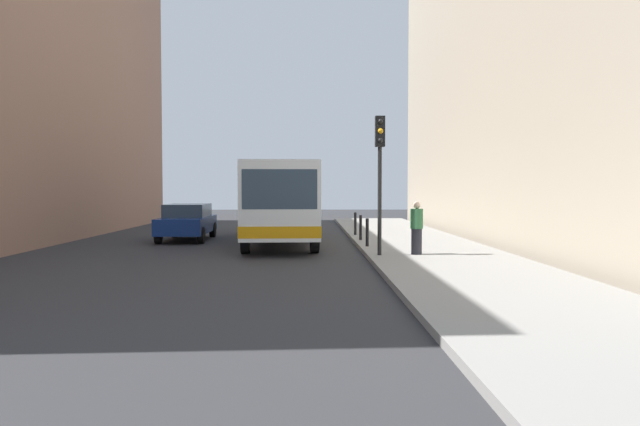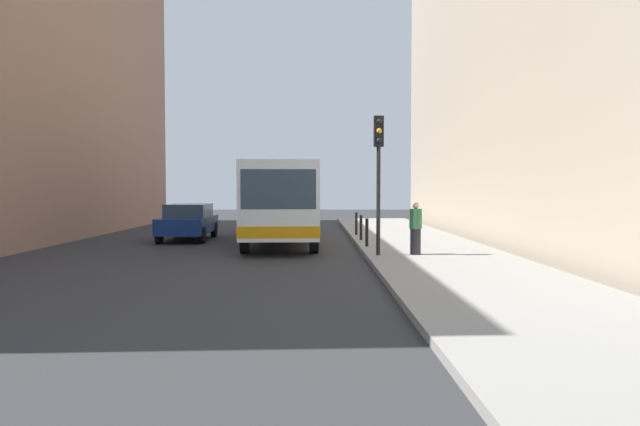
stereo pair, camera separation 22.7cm
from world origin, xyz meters
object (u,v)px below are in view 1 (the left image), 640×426
at_px(bollard_mid, 361,227).
at_px(bollard_far, 355,224).
at_px(car_beside_bus, 187,221).
at_px(bus, 281,198).
at_px(pedestrian_near_signal, 417,228).
at_px(bollard_near, 367,232).
at_px(traffic_light, 380,158).

height_order(bollard_mid, bollard_far, same).
distance_m(car_beside_bus, bollard_mid, 7.17).
xyz_separation_m(bus, pedestrian_near_signal, (4.32, -5.75, -0.79)).
relative_size(bus, car_beside_bus, 2.52).
bearing_deg(bollard_mid, bollard_near, -90.00).
height_order(car_beside_bus, bollard_mid, car_beside_bus).
height_order(traffic_light, bollard_mid, traffic_light).
xyz_separation_m(bollard_mid, pedestrian_near_signal, (1.23, -5.04, 0.31)).
relative_size(traffic_light, pedestrian_near_signal, 2.60).
distance_m(bollard_mid, pedestrian_near_signal, 5.20).
height_order(bollard_near, bollard_far, same).
xyz_separation_m(bus, car_beside_bus, (-3.87, 1.06, -0.94)).
distance_m(car_beside_bus, bollard_near, 8.18).
bearing_deg(bollard_far, bollard_near, -90.00).
bearing_deg(bollard_far, car_beside_bus, -173.65).
xyz_separation_m(bollard_near, bollard_mid, (0.00, 2.54, 0.00)).
bearing_deg(traffic_light, bollard_near, 92.14).
relative_size(bus, traffic_light, 2.71).
distance_m(bollard_far, pedestrian_near_signal, 7.68).
xyz_separation_m(bus, bollard_near, (3.09, -3.25, -1.10)).
distance_m(bus, bollard_far, 3.75).
relative_size(traffic_light, bollard_mid, 4.32).
distance_m(car_beside_bus, pedestrian_near_signal, 10.64).
relative_size(traffic_light, bollard_near, 4.32).
relative_size(bollard_near, pedestrian_near_signal, 0.60).
relative_size(bollard_near, bollard_mid, 1.00).
height_order(car_beside_bus, traffic_light, traffic_light).
bearing_deg(traffic_light, bollard_far, 90.74).
bearing_deg(bollard_mid, bollard_far, 90.00).
bearing_deg(pedestrian_near_signal, bus, 109.91).
height_order(bus, traffic_light, traffic_light).
distance_m(bollard_near, bollard_mid, 2.54).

